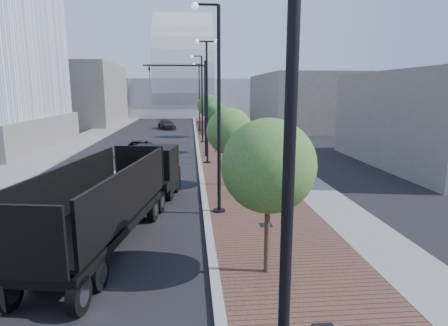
{
  "coord_description": "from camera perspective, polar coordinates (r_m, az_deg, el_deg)",
  "views": [
    {
      "loc": [
        -0.64,
        -6.64,
        5.6
      ],
      "look_at": [
        1.0,
        12.0,
        2.0
      ],
      "focal_mm": 30.26,
      "sensor_mm": 36.0,
      "label": 1
    }
  ],
  "objects": [
    {
      "name": "tree_3",
      "position": [
        45.76,
        -2.19,
        8.62
      ],
      "size": [
        2.82,
        2.82,
        5.22
      ],
      "color": "#382619",
      "rests_on": "ground"
    },
    {
      "name": "utility_cover_2",
      "position": [
        26.39,
        1.69,
        -1.08
      ],
      "size": [
        0.5,
        0.5,
        0.02
      ],
      "primitive_type": "cube",
      "color": "black",
      "rests_on": "sidewalk"
    },
    {
      "name": "traffic_mast",
      "position": [
        31.65,
        -4.48,
        9.74
      ],
      "size": [
        5.09,
        0.2,
        8.0
      ],
      "color": "black",
      "rests_on": "ground"
    },
    {
      "name": "west_sidewalk",
      "position": [
        48.56,
        -19.79,
        3.7
      ],
      "size": [
        4.0,
        140.0,
        0.12
      ],
      "primitive_type": "cube",
      "color": "slate",
      "rests_on": "ground"
    },
    {
      "name": "streetlight_4",
      "position": [
        52.66,
        -3.74,
        10.02
      ],
      "size": [
        1.72,
        0.56,
        9.28
      ],
      "color": "black",
      "rests_on": "ground"
    },
    {
      "name": "dump_truck",
      "position": [
        17.29,
        -13.4,
        -3.79
      ],
      "size": [
        4.43,
        13.5,
        3.1
      ],
      "rotation": [
        0.0,
        0.0,
        -0.17
      ],
      "color": "black",
      "rests_on": "ground"
    },
    {
      "name": "white_sedan",
      "position": [
        19.53,
        -13.83,
        -3.55
      ],
      "size": [
        3.39,
        5.38,
        1.67
      ],
      "primitive_type": "imported",
      "rotation": [
        0.0,
        0.0,
        -0.35
      ],
      "color": "silver",
      "rests_on": "ground"
    },
    {
      "name": "curb",
      "position": [
        46.97,
        -4.23,
        4.1
      ],
      "size": [
        0.3,
        140.0,
        0.14
      ],
      "primitive_type": "cube",
      "color": "gray",
      "rests_on": "ground"
    },
    {
      "name": "utility_cover_1",
      "position": [
        15.92,
        6.38,
        -9.27
      ],
      "size": [
        0.5,
        0.5,
        0.02
      ],
      "primitive_type": "cube",
      "color": "black",
      "rests_on": "sidewalk"
    },
    {
      "name": "commercial_block_ne",
      "position": [
        59.06,
        11.48,
        9.12
      ],
      "size": [
        12.0,
        22.0,
        8.0
      ],
      "primitive_type": "cube",
      "color": "#5E5A54",
      "rests_on": "ground"
    },
    {
      "name": "streetlight_3",
      "position": [
        40.67,
        -3.49,
        9.1
      ],
      "size": [
        1.44,
        0.56,
        9.21
      ],
      "color": "black",
      "rests_on": "ground"
    },
    {
      "name": "streetlight_1",
      "position": [
        16.72,
        -1.15,
        6.57
      ],
      "size": [
        1.44,
        0.56,
        9.21
      ],
      "color": "black",
      "rests_on": "ground"
    },
    {
      "name": "convention_center",
      "position": [
        91.65,
        -6.0,
        11.09
      ],
      "size": [
        50.0,
        30.0,
        50.0
      ],
      "color": "#A7ABB1",
      "rests_on": "ground"
    },
    {
      "name": "streetlight_2",
      "position": [
        28.68,
        -2.59,
        9.32
      ],
      "size": [
        1.72,
        0.56,
        9.28
      ],
      "color": "black",
      "rests_on": "ground"
    },
    {
      "name": "dark_car_far",
      "position": [
        56.52,
        -8.65,
        5.76
      ],
      "size": [
        3.21,
        4.93,
        1.33
      ],
      "primitive_type": "imported",
      "rotation": [
        0.0,
        0.0,
        0.32
      ],
      "color": "black",
      "rests_on": "ground"
    },
    {
      "name": "commercial_block_e",
      "position": [
        32.58,
        30.04,
        5.74
      ],
      "size": [
        10.0,
        16.0,
        7.0
      ],
      "primitive_type": "cube",
      "color": "#605C56",
      "rests_on": "ground"
    },
    {
      "name": "sidewalk",
      "position": [
        47.15,
        0.04,
        4.14
      ],
      "size": [
        7.0,
        140.0,
        0.12
      ],
      "primitive_type": "cube",
      "color": "#4C2D23",
      "rests_on": "ground"
    },
    {
      "name": "tree_0",
      "position": [
        11.12,
        6.95,
        -0.43
      ],
      "size": [
        2.8,
        2.8,
        4.84
      ],
      "color": "#382619",
      "rests_on": "ground"
    },
    {
      "name": "pedestrian",
      "position": [
        24.68,
        9.7,
        -0.26
      ],
      "size": [
        0.7,
        0.51,
        1.79
      ],
      "primitive_type": "imported",
      "rotation": [
        0.0,
        0.0,
        3.27
      ],
      "color": "black",
      "rests_on": "ground"
    },
    {
      "name": "streetlight_0",
      "position": [
        4.87,
        9.84,
        1.5
      ],
      "size": [
        1.72,
        0.56,
        9.28
      ],
      "color": "black",
      "rests_on": "ground"
    },
    {
      "name": "tree_2",
      "position": [
        33.8,
        -1.16,
        7.44
      ],
      "size": [
        2.23,
        2.15,
        4.66
      ],
      "color": "#382619",
      "rests_on": "ground"
    },
    {
      "name": "commercial_block_nw",
      "position": [
        69.4,
        -21.56,
        9.65
      ],
      "size": [
        14.0,
        20.0,
        10.0
      ],
      "primitive_type": "cube",
      "color": "#64605A",
      "rests_on": "ground"
    },
    {
      "name": "dark_car_mid",
      "position": [
        34.02,
        -12.95,
        2.22
      ],
      "size": [
        2.39,
        4.69,
        1.27
      ],
      "primitive_type": "imported",
      "rotation": [
        0.0,
        0.0,
        -0.06
      ],
      "color": "black",
      "rests_on": "ground"
    },
    {
      "name": "tree_1",
      "position": [
        21.91,
        0.99,
        4.79
      ],
      "size": [
        2.71,
        2.71,
        4.64
      ],
      "color": "#382619",
      "rests_on": "ground"
    },
    {
      "name": "concrete_strip",
      "position": [
        47.46,
        3.29,
        4.18
      ],
      "size": [
        2.4,
        140.0,
        0.13
      ],
      "primitive_type": "cube",
      "color": "slate",
      "rests_on": "ground"
    }
  ]
}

